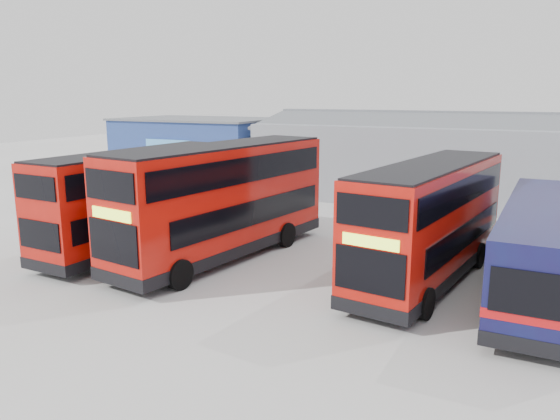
# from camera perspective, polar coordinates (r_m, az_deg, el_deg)

# --- Properties ---
(ground_plane) EXTENTS (120.00, 120.00, 0.00)m
(ground_plane) POSITION_cam_1_polar(r_m,az_deg,el_deg) (23.23, -4.56, -5.62)
(ground_plane) COLOR #A9A9A4
(ground_plane) RESTS_ON ground
(office_block) EXTENTS (12.30, 8.32, 5.12)m
(office_block) POSITION_cam_1_polar(r_m,az_deg,el_deg) (45.07, -8.43, 6.25)
(office_block) COLOR navy
(office_block) RESTS_ON ground
(maintenance_shed) EXTENTS (30.50, 12.00, 5.89)m
(maintenance_shed) POSITION_cam_1_polar(r_m,az_deg,el_deg) (39.43, 21.02, 4.80)
(maintenance_shed) COLOR gray
(maintenance_shed) RESTS_ON ground
(double_decker_left) EXTENTS (3.20, 10.84, 4.53)m
(double_decker_left) POSITION_cam_1_polar(r_m,az_deg,el_deg) (25.81, -14.52, 0.99)
(double_decker_left) COLOR #B9120A
(double_decker_left) RESTS_ON ground
(double_decker_centre) EXTENTS (4.55, 11.94, 4.94)m
(double_decker_centre) POSITION_cam_1_polar(r_m,az_deg,el_deg) (23.62, -6.03, 0.81)
(double_decker_centre) COLOR #B9120A
(double_decker_centre) RESTS_ON ground
(double_decker_right) EXTENTS (4.05, 10.94, 4.53)m
(double_decker_right) POSITION_cam_1_polar(r_m,az_deg,el_deg) (21.34, 15.38, -1.33)
(double_decker_right) COLOR #B9120A
(double_decker_right) RESTS_ON ground
(single_decker_blue) EXTENTS (3.17, 12.24, 3.30)m
(single_decker_blue) POSITION_cam_1_polar(r_m,az_deg,el_deg) (21.38, 25.99, -3.82)
(single_decker_blue) COLOR #0E1440
(single_decker_blue) RESTS_ON ground
(panel_van) EXTENTS (2.03, 4.61, 2.00)m
(panel_van) POSITION_cam_1_polar(r_m,az_deg,el_deg) (43.33, -14.42, 3.82)
(panel_van) COLOR silver
(panel_van) RESTS_ON ground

